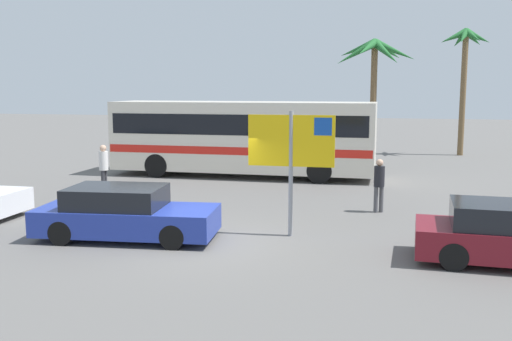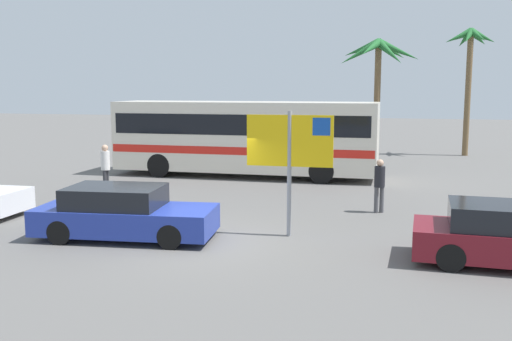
% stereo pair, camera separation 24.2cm
% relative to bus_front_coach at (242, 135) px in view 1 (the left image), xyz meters
% --- Properties ---
extents(ground, '(120.00, 120.00, 0.00)m').
position_rel_bus_front_coach_xyz_m(ground, '(1.60, -10.62, -1.78)').
color(ground, '#605E5B').
extents(bus_front_coach, '(11.13, 2.62, 3.17)m').
position_rel_bus_front_coach_xyz_m(bus_front_coach, '(0.00, 0.00, 0.00)').
color(bus_front_coach, silver).
rests_on(bus_front_coach, ground).
extents(ferry_sign, '(2.20, 0.11, 3.20)m').
position_rel_bus_front_coach_xyz_m(ferry_sign, '(3.76, -9.46, 0.54)').
color(ferry_sign, gray).
rests_on(ferry_sign, ground).
extents(car_maroon, '(4.16, 1.91, 1.32)m').
position_rel_bus_front_coach_xyz_m(car_maroon, '(8.74, -10.77, -1.15)').
color(car_maroon, maroon).
rests_on(car_maroon, ground).
extents(car_blue, '(4.61, 2.19, 1.32)m').
position_rel_bus_front_coach_xyz_m(car_blue, '(-0.29, -10.71, -1.15)').
color(car_blue, '#23389E').
rests_on(car_blue, ground).
extents(pedestrian_by_bus, '(0.32, 0.32, 1.64)m').
position_rel_bus_front_coach_xyz_m(pedestrian_by_bus, '(5.86, -6.09, -0.82)').
color(pedestrian_by_bus, '#4C4C51').
rests_on(pedestrian_by_bus, ground).
extents(pedestrian_near_sign, '(0.32, 0.32, 1.76)m').
position_rel_bus_front_coach_xyz_m(pedestrian_near_sign, '(-3.79, -5.15, -0.74)').
color(pedestrian_near_sign, '#2D2D33').
rests_on(pedestrian_near_sign, ground).
extents(palm_tree_seaside, '(2.81, 2.68, 6.99)m').
position_rel_bus_front_coach_xyz_m(palm_tree_seaside, '(9.95, 10.21, 3.87)').
color(palm_tree_seaside, brown).
rests_on(palm_tree_seaside, ground).
extents(palm_tree_inland, '(4.04, 4.03, 6.20)m').
position_rel_bus_front_coach_xyz_m(palm_tree_inland, '(5.24, 6.31, 3.33)').
color(palm_tree_inland, brown).
rests_on(palm_tree_inland, ground).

